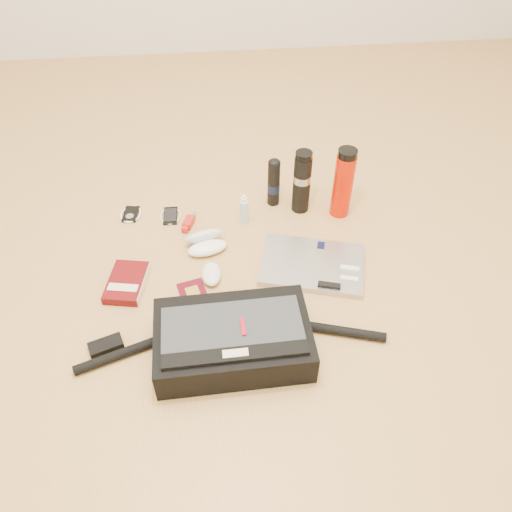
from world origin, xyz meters
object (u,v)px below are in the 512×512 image
at_px(book, 127,283).
at_px(thermos_red, 343,183).
at_px(messenger_bag, 232,339).
at_px(thermos_black, 302,182).
at_px(laptop, 313,265).

xyz_separation_m(book, thermos_red, (0.81, 0.31, 0.13)).
bearing_deg(messenger_bag, thermos_red, 51.31).
bearing_deg(thermos_black, messenger_bag, -116.02).
xyz_separation_m(book, thermos_black, (0.66, 0.35, 0.12)).
bearing_deg(thermos_black, book, -152.07).
xyz_separation_m(messenger_bag, thermos_black, (0.32, 0.65, 0.07)).
bearing_deg(laptop, thermos_black, 104.47).
xyz_separation_m(messenger_bag, thermos_red, (0.47, 0.61, 0.08)).
relative_size(messenger_bag, thermos_black, 3.61).
xyz_separation_m(laptop, thermos_black, (0.01, 0.33, 0.12)).
xyz_separation_m(laptop, book, (-0.65, -0.02, 0.00)).
distance_m(thermos_black, thermos_red, 0.16).
bearing_deg(thermos_black, thermos_red, -15.25).
bearing_deg(book, thermos_red, 31.97).
bearing_deg(messenger_bag, thermos_black, 62.81).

